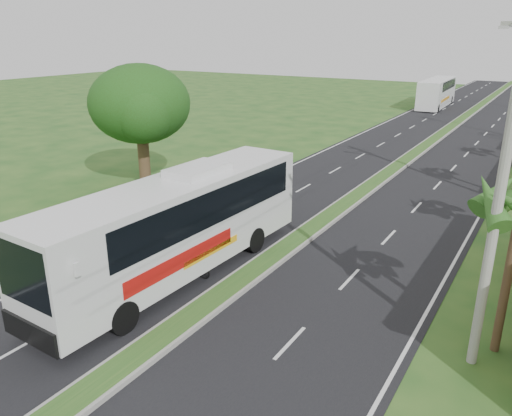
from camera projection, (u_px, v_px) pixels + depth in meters
The scene contains 10 objects.
ground at pixel (201, 312), 17.34m from camera, with size 180.00×180.00×0.00m, color #204C1C.
road_asphalt at pixel (384, 178), 33.40m from camera, with size 14.00×160.00×0.02m, color black.
median_strip at pixel (384, 176), 33.37m from camera, with size 1.20×160.00×0.18m.
lane_edge_left at pixel (295, 165), 36.72m from camera, with size 0.12×160.00×0.01m, color silver.
lane_edge_right at pixel (492, 194), 30.10m from camera, with size 0.12×160.00×0.01m, color silver.
shade_tree at pixel (139, 106), 29.69m from camera, with size 6.30×6.00×7.54m.
utility_pole_a at pixel (503, 177), 12.86m from camera, with size 1.60×0.28×11.00m.
coach_bus_main at pixel (179, 220), 19.34m from camera, with size 3.19×13.13×4.21m.
coach_bus_far at pixel (437, 91), 64.48m from camera, with size 3.07×12.20×3.53m.
motorcyclist at pixel (193, 256), 19.58m from camera, with size 1.57×0.52×2.32m.
Camera 1 is at (9.56, -11.90, 9.20)m, focal length 35.00 mm.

